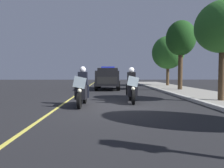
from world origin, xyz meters
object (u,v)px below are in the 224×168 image
object	(u,v)px
tree_far_back	(181,39)
police_motorcycle_lead_right	(132,88)
tree_behind_suv	(168,53)
police_suv	(108,77)
tree_mid_block	(223,27)
police_motorcycle_lead_left	(82,90)

from	to	relation	value
tree_far_back	police_motorcycle_lead_right	bearing A→B (deg)	-35.44
tree_behind_suv	police_suv	bearing A→B (deg)	-56.49
police_suv	tree_behind_suv	xyz separation A→B (m)	(-4.49, 6.77, 2.71)
police_motorcycle_lead_right	tree_far_back	bearing A→B (deg)	144.56
tree_mid_block	tree_far_back	size ratio (longest dim) A/B	0.85
police_motorcycle_lead_left	tree_far_back	size ratio (longest dim) A/B	0.38
tree_mid_block	tree_behind_suv	world-z (taller)	tree_behind_suv
police_suv	tree_far_back	bearing A→B (deg)	75.72
tree_far_back	tree_behind_suv	world-z (taller)	tree_far_back
police_motorcycle_lead_left	tree_far_back	xyz separation A→B (m)	(-7.93, 7.18, 3.58)
tree_behind_suv	tree_far_back	bearing A→B (deg)	-7.28
police_suv	tree_mid_block	world-z (taller)	tree_mid_block
tree_mid_block	tree_far_back	xyz separation A→B (m)	(-6.97, 0.51, 0.63)
police_motorcycle_lead_right	police_suv	world-z (taller)	police_suv
tree_mid_block	police_motorcycle_lead_right	bearing A→B (deg)	-91.23
police_motorcycle_lead_right	tree_behind_suv	size ratio (longest dim) A/B	0.39
police_motorcycle_lead_right	police_suv	distance (m)	8.49
tree_behind_suv	police_motorcycle_lead_right	bearing A→B (deg)	-23.72
police_motorcycle_lead_left	police_motorcycle_lead_right	bearing A→B (deg)	114.70
police_motorcycle_lead_right	tree_behind_suv	xyz separation A→B (m)	(-12.89, 5.66, 3.08)
police_suv	tree_mid_block	xyz separation A→B (m)	(8.50, 5.50, 2.58)
police_motorcycle_lead_left	police_suv	xyz separation A→B (m)	(-9.46, 1.18, 0.37)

